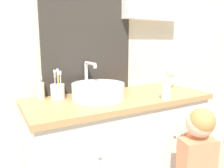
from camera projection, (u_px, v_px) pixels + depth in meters
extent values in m
cube|color=beige|center=(100.00, 35.00, 1.62)|extent=(3.20, 0.06, 2.50)
cube|color=#332D28|center=(88.00, 31.00, 1.53)|extent=(0.67, 0.02, 0.89)
cube|color=#B2C1CC|center=(89.00, 31.00, 1.53)|extent=(0.61, 0.01, 0.83)
cube|color=silver|center=(119.00, 157.00, 1.53)|extent=(1.18, 0.48, 0.81)
cube|color=tan|center=(120.00, 99.00, 1.46)|extent=(1.22, 0.52, 0.03)
sphere|color=silver|center=(99.00, 156.00, 1.15)|extent=(0.02, 0.02, 0.02)
sphere|color=silver|center=(175.00, 135.00, 1.41)|extent=(0.02, 0.02, 0.02)
cylinder|color=white|center=(98.00, 91.00, 1.38)|extent=(0.33, 0.33, 0.10)
cylinder|color=silver|center=(98.00, 84.00, 1.37)|extent=(0.27, 0.27, 0.01)
cylinder|color=silver|center=(86.00, 78.00, 1.53)|extent=(0.02, 0.02, 0.22)
cylinder|color=silver|center=(90.00, 63.00, 1.45)|extent=(0.02, 0.15, 0.02)
cylinder|color=silver|center=(95.00, 66.00, 1.39)|extent=(0.02, 0.02, 0.02)
sphere|color=white|center=(98.00, 86.00, 1.59)|extent=(0.06, 0.06, 0.06)
cylinder|color=silver|center=(58.00, 92.00, 1.38)|extent=(0.09, 0.09, 0.09)
cylinder|color=white|center=(61.00, 84.00, 1.38)|extent=(0.01, 0.01, 0.16)
cube|color=white|center=(60.00, 73.00, 1.37)|extent=(0.01, 0.02, 0.02)
cylinder|color=#47B26B|center=(58.00, 83.00, 1.39)|extent=(0.01, 0.01, 0.18)
cube|color=white|center=(57.00, 71.00, 1.37)|extent=(0.01, 0.02, 0.02)
cylinder|color=#3884DB|center=(55.00, 86.00, 1.38)|extent=(0.01, 0.01, 0.15)
cube|color=white|center=(55.00, 76.00, 1.36)|extent=(0.01, 0.02, 0.02)
cylinder|color=pink|center=(55.00, 84.00, 1.36)|extent=(0.01, 0.01, 0.17)
cube|color=white|center=(55.00, 72.00, 1.35)|extent=(0.01, 0.02, 0.02)
cylinder|color=#E5CC4C|center=(58.00, 85.00, 1.36)|extent=(0.01, 0.01, 0.16)
cube|color=white|center=(58.00, 73.00, 1.35)|extent=(0.01, 0.02, 0.02)
cylinder|color=beige|center=(41.00, 90.00, 1.39)|extent=(0.05, 0.05, 0.10)
cylinder|color=silver|center=(40.00, 81.00, 1.37)|extent=(0.01, 0.01, 0.02)
cube|color=silver|center=(40.00, 78.00, 1.36)|extent=(0.02, 0.03, 0.02)
cube|color=tan|center=(196.00, 166.00, 1.28)|extent=(0.23, 0.16, 0.33)
sphere|color=beige|center=(200.00, 123.00, 1.23)|extent=(0.15, 0.15, 0.15)
sphere|color=tan|center=(202.00, 121.00, 1.21)|extent=(0.14, 0.14, 0.14)
cylinder|color=tan|center=(190.00, 135.00, 1.45)|extent=(0.11, 0.25, 0.04)
cylinder|color=#8E56B7|center=(180.00, 123.00, 1.56)|extent=(0.02, 0.05, 0.12)
ellipsoid|color=beige|center=(170.00, 82.00, 1.75)|extent=(0.08, 0.06, 0.09)
sphere|color=beige|center=(170.00, 73.00, 1.74)|extent=(0.06, 0.06, 0.06)
sphere|color=beige|center=(168.00, 70.00, 1.72)|extent=(0.02, 0.02, 0.02)
sphere|color=beige|center=(173.00, 70.00, 1.74)|extent=(0.02, 0.02, 0.02)
sphere|color=silver|center=(173.00, 74.00, 1.71)|extent=(0.02, 0.02, 0.02)
cylinder|color=silver|center=(166.00, 92.00, 1.37)|extent=(0.06, 0.06, 0.10)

